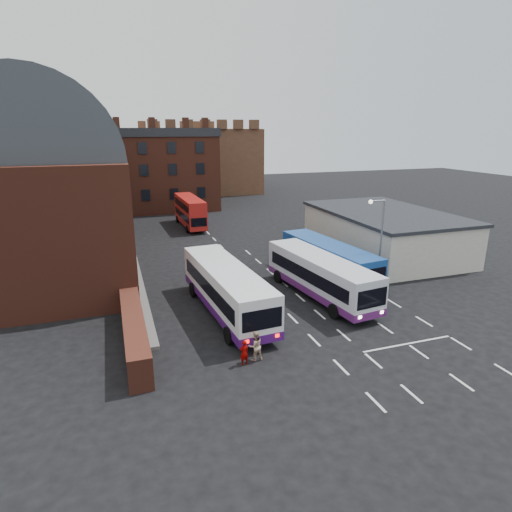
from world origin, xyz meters
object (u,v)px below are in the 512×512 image
object	(u,v)px
bus_white_inbound	(320,274)
pedestrian_red	(244,353)
bus_red_double	(190,211)
street_lamp	(379,236)
pedestrian_beige	(255,346)
bus_blue	(329,258)
bus_white_outbound	(226,286)

from	to	relation	value
bus_white_inbound	pedestrian_red	xyz separation A→B (m)	(-8.23, -7.37, -1.13)
bus_white_inbound	bus_red_double	xyz separation A→B (m)	(-4.79, 26.69, 0.17)
street_lamp	bus_white_inbound	bearing A→B (deg)	-178.47
bus_white_inbound	pedestrian_beige	size ratio (longest dim) A/B	6.77
bus_blue	street_lamp	bearing A→B (deg)	117.83
bus_white_inbound	bus_blue	bearing A→B (deg)	-133.40
bus_white_inbound	pedestrian_beige	distance (m)	10.38
bus_red_double	pedestrian_beige	world-z (taller)	bus_red_double
bus_red_double	pedestrian_beige	xyz separation A→B (m)	(-2.72, -33.80, -1.15)
bus_white_inbound	pedestrian_beige	world-z (taller)	bus_white_inbound
bus_red_double	bus_blue	bearing A→B (deg)	105.79
bus_red_double	street_lamp	size ratio (longest dim) A/B	1.34
bus_red_double	pedestrian_red	distance (m)	34.26
bus_red_double	pedestrian_beige	distance (m)	33.93
bus_blue	bus_white_inbound	bearing A→B (deg)	46.68
bus_blue	pedestrian_beige	bearing A→B (deg)	39.40
street_lamp	bus_white_outbound	bearing A→B (deg)	-176.77
pedestrian_red	pedestrian_beige	distance (m)	0.78
street_lamp	pedestrian_red	bearing A→B (deg)	-150.30
pedestrian_red	pedestrian_beige	world-z (taller)	pedestrian_beige
bus_white_outbound	bus_white_inbound	world-z (taller)	bus_white_outbound
bus_blue	bus_white_outbound	bearing A→B (deg)	15.23
bus_white_outbound	bus_white_inbound	size ratio (longest dim) A/B	1.04
bus_white_outbound	bus_blue	world-z (taller)	bus_white_outbound
bus_blue	bus_red_double	xyz separation A→B (m)	(-7.36, 23.19, 0.23)
bus_white_inbound	bus_blue	distance (m)	4.35
street_lamp	pedestrian_red	xyz separation A→B (m)	(-13.15, -7.50, -3.60)
pedestrian_red	bus_blue	bearing A→B (deg)	-143.64
bus_white_inbound	street_lamp	size ratio (longest dim) A/B	1.63
street_lamp	pedestrian_beige	size ratio (longest dim) A/B	4.14
bus_red_double	pedestrian_beige	bearing A→B (deg)	83.58
pedestrian_beige	pedestrian_red	bearing A→B (deg)	13.44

